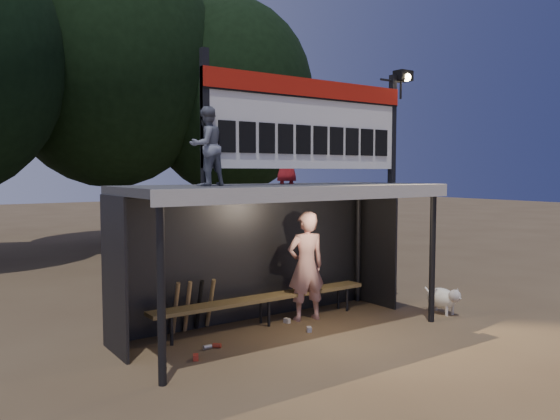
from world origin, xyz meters
name	(u,v)px	position (x,y,z in m)	size (l,w,h in m)	color
ground	(284,333)	(0.00, 0.00, 0.00)	(80.00, 80.00, 0.00)	brown
player	(306,266)	(0.74, 0.40, 0.93)	(0.68, 0.44, 1.85)	white
child_a	(206,146)	(-1.35, -0.04, 2.87)	(0.54, 0.42, 1.10)	slate
child_b	(287,158)	(0.45, 0.56, 2.75)	(0.42, 0.27, 0.86)	#AA1A1F
dugout_shelter	(275,214)	(0.00, 0.24, 1.85)	(5.10, 2.08, 2.32)	#39393B
scoreboard_assembly	(313,121)	(0.56, -0.01, 3.32)	(4.10, 0.27, 1.99)	black
bench	(265,299)	(0.00, 0.55, 0.43)	(4.00, 0.35, 0.48)	olive
tree_mid	(109,62)	(1.00, 11.50, 6.17)	(7.22, 7.22, 10.36)	black
tree_right	(229,98)	(5.00, 10.50, 5.19)	(6.08, 6.08, 8.72)	#311F15
dog	(443,298)	(2.99, -0.67, 0.28)	(0.36, 0.81, 0.49)	white
bats	(193,306)	(-1.16, 0.82, 0.43)	(0.68, 0.35, 0.84)	olive
litter	(247,339)	(-0.70, -0.04, 0.04)	(2.15, 0.88, 0.08)	red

